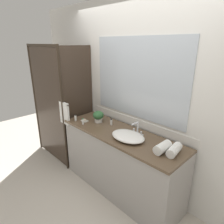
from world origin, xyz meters
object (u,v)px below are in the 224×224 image
Objects in this scene: amenity_bottle_shampoo at (111,122)px; amenity_bottle_conditioner at (83,121)px; potted_plant at (98,116)px; faucet at (137,130)px; soap_dish at (85,120)px; rolled_towel_near_edge at (174,150)px; sink_basin at (128,136)px; rolled_towel_middle at (163,147)px; amenity_bottle_body_wash at (76,118)px.

amenity_bottle_conditioner is at bearing -137.02° from amenity_bottle_shampoo.
faucet is at bearing 7.19° from potted_plant.
amenity_bottle_shampoo is at bearing 26.71° from soap_dish.
amenity_bottle_shampoo is (0.38, 0.19, 0.03)m from soap_dish.
amenity_bottle_conditioner is 0.40× the size of rolled_towel_near_edge.
faucet reaches higher than amenity_bottle_conditioner.
potted_plant reaches higher than sink_basin.
rolled_towel_near_edge is 0.12m from rolled_towel_middle.
rolled_towel_middle is (0.46, 0.04, 0.02)m from sink_basin.
rolled_towel_near_edge is at bearing 24.09° from rolled_towel_middle.
faucet is at bearing 17.62° from amenity_bottle_body_wash.
amenity_bottle_body_wash is at bearing 179.17° from amenity_bottle_conditioner.
potted_plant reaches higher than amenity_bottle_shampoo.
amenity_bottle_shampoo is (-0.45, -0.02, -0.01)m from faucet.
amenity_bottle_shampoo is (-0.45, 0.15, 0.01)m from sink_basin.
rolled_towel_middle is (0.92, -0.11, 0.01)m from amenity_bottle_shampoo.
soap_dish is (-0.84, -0.04, -0.02)m from sink_basin.
amenity_bottle_conditioner is 1.23m from rolled_towel_middle.
amenity_bottle_conditioner is 0.42× the size of rolled_towel_middle.
potted_plant is at bearing 67.78° from amenity_bottle_conditioner.
amenity_bottle_conditioner is (-0.75, -0.13, 0.01)m from sink_basin.
amenity_bottle_conditioner is at bearing -0.83° from amenity_bottle_body_wash.
faucet reaches higher than sink_basin.
rolled_towel_near_edge is at bearing 8.01° from amenity_bottle_body_wash.
rolled_towel_middle reaches higher than amenity_bottle_conditioner.
amenity_bottle_conditioner is 0.95× the size of amenity_bottle_shampoo.
amenity_bottle_body_wash reaches higher than amenity_bottle_conditioner.
soap_dish is 0.12m from amenity_bottle_conditioner.
potted_plant is at bearing 172.24° from sink_basin.
sink_basin is at bearing -90.00° from faucet.
faucet reaches higher than potted_plant.
amenity_bottle_conditioner is at bearing -158.15° from faucet.
amenity_bottle_conditioner reaches higher than sink_basin.
rolled_towel_near_edge is (1.03, -0.06, 0.00)m from amenity_bottle_shampoo.
rolled_towel_middle is (-0.11, -0.05, 0.00)m from rolled_towel_near_edge.
potted_plant reaches higher than amenity_bottle_conditioner.
rolled_towel_near_edge is (1.33, 0.22, 0.01)m from amenity_bottle_conditioner.
amenity_bottle_conditioner is (-0.09, -0.22, -0.05)m from potted_plant.
amenity_bottle_conditioner is 0.41m from amenity_bottle_shampoo.
amenity_bottle_body_wash reaches higher than sink_basin.
soap_dish is (-0.84, -0.21, -0.04)m from faucet.
rolled_towel_middle is (0.46, -0.14, -0.01)m from faucet.
sink_basin is 4.69× the size of amenity_bottle_shampoo.
sink_basin is 0.67m from potted_plant.
amenity_bottle_shampoo reaches higher than amenity_bottle_conditioner.
faucet is 0.99m from amenity_bottle_body_wash.
faucet is at bearing 171.43° from rolled_towel_near_edge.
faucet is at bearing 14.39° from soap_dish.
rolled_towel_middle is at bearing 3.47° from soap_dish.
faucet is 1.78× the size of soap_dish.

